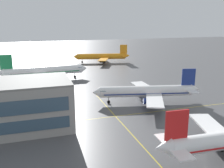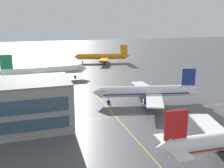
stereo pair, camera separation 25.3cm
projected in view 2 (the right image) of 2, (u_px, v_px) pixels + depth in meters
name	position (u px, v px, depth m)	size (l,w,h in m)	color
airliner_second_row	(147.00, 91.00, 85.35)	(35.67, 30.31, 11.17)	white
airliner_third_row	(44.00, 71.00, 115.87)	(39.68, 34.21, 12.34)	white
airliner_far_left_stand	(103.00, 56.00, 163.24)	(35.33, 30.02, 11.06)	orange
taxiway_markings	(145.00, 150.00, 55.24)	(111.30, 89.42, 0.01)	yellow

